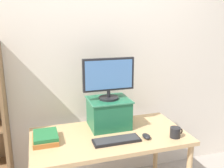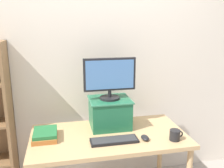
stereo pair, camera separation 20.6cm
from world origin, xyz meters
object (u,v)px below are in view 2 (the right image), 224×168
at_px(keyboard, 114,140).
at_px(coffee_mug, 175,135).
at_px(desk, 109,142).
at_px(computer_mouse, 145,138).
at_px(computer_monitor, 110,77).
at_px(book_stack, 45,135).
at_px(riser_box, 110,112).

distance_m(keyboard, coffee_mug, 0.52).
xyz_separation_m(desk, computer_mouse, (0.28, -0.16, 0.10)).
relative_size(desk, computer_monitor, 2.85).
bearing_deg(computer_mouse, computer_monitor, 125.24).
height_order(desk, book_stack, book_stack).
bearing_deg(desk, keyboard, -83.51).
relative_size(computer_monitor, keyboard, 1.21).
relative_size(riser_box, book_stack, 1.49).
bearing_deg(keyboard, book_stack, 162.05).
distance_m(riser_box, coffee_mug, 0.64).
distance_m(book_stack, coffee_mug, 1.12).
relative_size(computer_monitor, book_stack, 1.85).
distance_m(desk, computer_monitor, 0.59).
bearing_deg(coffee_mug, desk, 157.26).
xyz_separation_m(computer_monitor, coffee_mug, (0.49, -0.40, -0.44)).
height_order(computer_mouse, book_stack, book_stack).
height_order(riser_box, coffee_mug, riser_box).
distance_m(computer_monitor, coffee_mug, 0.77).
xyz_separation_m(desk, book_stack, (-0.55, 0.04, 0.11)).
distance_m(desk, book_stack, 0.57).
height_order(keyboard, computer_mouse, computer_mouse).
xyz_separation_m(computer_mouse, book_stack, (-0.84, 0.20, 0.02)).
height_order(riser_box, book_stack, riser_box).
distance_m(riser_box, computer_mouse, 0.43).
distance_m(riser_box, book_stack, 0.62).
bearing_deg(book_stack, computer_mouse, -13.61).
bearing_deg(coffee_mug, keyboard, 171.56).
distance_m(computer_mouse, coffee_mug, 0.26).
bearing_deg(riser_box, desk, -104.26).
relative_size(keyboard, coffee_mug, 3.33).
bearing_deg(coffee_mug, computer_monitor, 140.80).
distance_m(desk, riser_box, 0.29).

